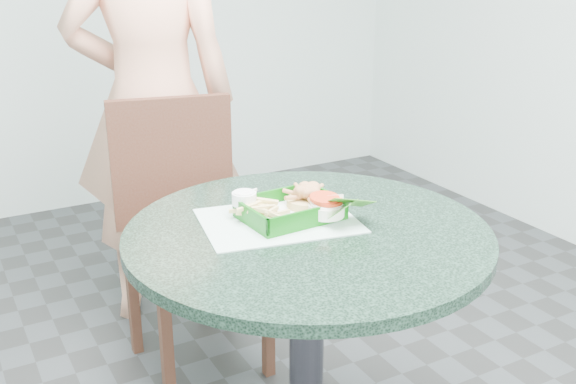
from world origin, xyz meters
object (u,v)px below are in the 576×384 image
cafe_table (307,299)px  dining_chair (185,217)px  crab_sandwich (309,201)px  food_basket (290,220)px  diner_person (150,69)px  sauce_ramekin (245,204)px

cafe_table → dining_chair: bearing=92.4°
dining_chair → crab_sandwich: size_ratio=8.55×
cafe_table → dining_chair: dining_chair is taller
cafe_table → food_basket: (-0.01, 0.08, 0.19)m
dining_chair → crab_sandwich: 0.74m
food_basket → crab_sandwich: (0.06, 0.02, 0.03)m
dining_chair → diner_person: diner_person is taller
cafe_table → sauce_ramekin: (-0.10, 0.15, 0.22)m
diner_person → crab_sandwich: diner_person is taller
diner_person → sauce_ramekin: 1.00m
food_basket → crab_sandwich: bearing=14.3°
food_basket → diner_person: bearing=90.2°
cafe_table → food_basket: size_ratio=3.79×
crab_sandwich → sauce_ramekin: bearing=160.6°
diner_person → crab_sandwich: (0.07, -1.03, -0.19)m
dining_chair → food_basket: bearing=-76.3°
crab_sandwich → sauce_ramekin: size_ratio=1.78×
diner_person → crab_sandwich: 1.05m
diner_person → sauce_ramekin: (-0.09, -0.97, -0.19)m
cafe_table → sauce_ramekin: bearing=123.7°
sauce_ramekin → diner_person: bearing=84.9°
diner_person → sauce_ramekin: bearing=105.6°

